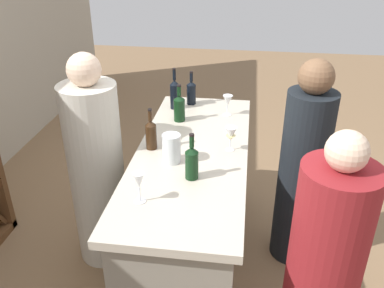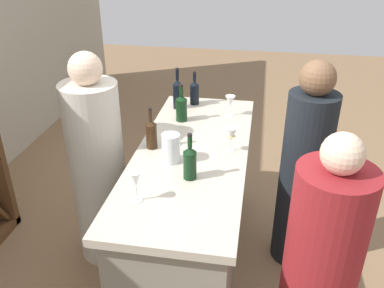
% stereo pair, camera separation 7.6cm
% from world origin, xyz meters
% --- Properties ---
extents(ground_plane, '(12.00, 12.00, 0.00)m').
position_xyz_m(ground_plane, '(0.00, 0.00, 0.00)').
color(ground_plane, '#846647').
extents(bar_counter, '(1.86, 0.72, 0.93)m').
position_xyz_m(bar_counter, '(0.00, 0.00, 0.47)').
color(bar_counter, gray).
rests_on(bar_counter, ground).
extents(wine_bottle_leftmost_dark_green, '(0.08, 0.08, 0.28)m').
position_xyz_m(wine_bottle_leftmost_dark_green, '(-0.32, -0.04, 1.04)').
color(wine_bottle_leftmost_dark_green, black).
rests_on(wine_bottle_leftmost_dark_green, bar_counter).
extents(wine_bottle_second_left_amber_brown, '(0.07, 0.07, 0.28)m').
position_xyz_m(wine_bottle_second_left_amber_brown, '(0.00, 0.27, 1.04)').
color(wine_bottle_second_left_amber_brown, '#331E0F').
rests_on(wine_bottle_second_left_amber_brown, bar_counter).
extents(wine_bottle_center_dark_green, '(0.08, 0.08, 0.28)m').
position_xyz_m(wine_bottle_center_dark_green, '(0.46, 0.16, 1.04)').
color(wine_bottle_center_dark_green, black).
rests_on(wine_bottle_center_dark_green, bar_counter).
extents(wine_bottle_second_right_near_black, '(0.07, 0.07, 0.33)m').
position_xyz_m(wine_bottle_second_right_near_black, '(0.69, 0.23, 1.06)').
color(wine_bottle_second_right_near_black, black).
rests_on(wine_bottle_second_right_near_black, bar_counter).
extents(wine_bottle_rightmost_near_black, '(0.07, 0.07, 0.27)m').
position_xyz_m(wine_bottle_rightmost_near_black, '(0.79, 0.12, 1.03)').
color(wine_bottle_rightmost_near_black, black).
rests_on(wine_bottle_rightmost_near_black, bar_counter).
extents(wine_glass_near_left, '(0.07, 0.07, 0.16)m').
position_xyz_m(wine_glass_near_left, '(0.05, -0.24, 1.04)').
color(wine_glass_near_left, white).
rests_on(wine_glass_near_left, bar_counter).
extents(wine_glass_near_center, '(0.08, 0.08, 0.16)m').
position_xyz_m(wine_glass_near_center, '(0.61, -0.19, 1.05)').
color(wine_glass_near_center, white).
rests_on(wine_glass_near_center, bar_counter).
extents(wine_glass_near_right, '(0.06, 0.06, 0.17)m').
position_xyz_m(wine_glass_near_right, '(-0.59, 0.19, 1.06)').
color(wine_glass_near_right, white).
rests_on(wine_glass_near_right, bar_counter).
extents(water_pitcher, '(0.11, 0.11, 0.18)m').
position_xyz_m(water_pitcher, '(-0.15, 0.11, 1.02)').
color(water_pitcher, silver).
rests_on(water_pitcher, bar_counter).
extents(person_left_guest, '(0.46, 0.46, 1.46)m').
position_xyz_m(person_left_guest, '(-0.68, -0.77, 0.66)').
color(person_left_guest, maroon).
rests_on(person_left_guest, ground).
extents(person_center_guest, '(0.35, 0.35, 1.52)m').
position_xyz_m(person_center_guest, '(0.19, -0.74, 0.71)').
color(person_center_guest, black).
rests_on(person_center_guest, ground).
extents(person_right_guest, '(0.46, 0.46, 1.55)m').
position_xyz_m(person_right_guest, '(0.00, 0.67, 0.71)').
color(person_right_guest, beige).
rests_on(person_right_guest, ground).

